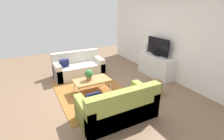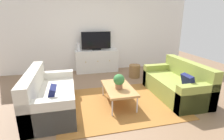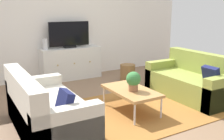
% 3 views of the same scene
% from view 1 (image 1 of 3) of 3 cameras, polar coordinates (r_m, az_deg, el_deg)
% --- Properties ---
extents(ground_plane, '(10.00, 10.00, 0.00)m').
position_cam_1_polar(ground_plane, '(5.00, -5.06, -7.02)').
color(ground_plane, '#84664C').
extents(wall_back, '(6.40, 0.12, 2.70)m').
position_cam_1_polar(wall_back, '(5.96, 18.03, 10.42)').
color(wall_back, white).
rests_on(wall_back, ground_plane).
extents(area_rug, '(2.50, 1.90, 0.01)m').
position_cam_1_polar(area_rug, '(4.95, -6.67, -7.32)').
color(area_rug, '#9E662D').
rests_on(area_rug, ground_plane).
extents(couch_left_side, '(0.85, 1.66, 0.82)m').
position_cam_1_polar(couch_left_side, '(6.10, -11.37, 0.81)').
color(couch_left_side, beige).
rests_on(couch_left_side, ground_plane).
extents(couch_right_side, '(0.85, 1.66, 0.82)m').
position_cam_1_polar(couch_right_side, '(3.71, 2.27, -12.79)').
color(couch_right_side, olive).
rests_on(couch_right_side, ground_plane).
extents(coffee_table, '(0.57, 1.01, 0.38)m').
position_cam_1_polar(coffee_table, '(4.81, -6.78, -3.60)').
color(coffee_table, '#B7844C').
rests_on(coffee_table, ground_plane).
extents(potted_plant, '(0.23, 0.23, 0.31)m').
position_cam_1_polar(potted_plant, '(4.72, -7.87, -1.50)').
color(potted_plant, '#936042').
rests_on(potted_plant, coffee_table).
extents(tv_console, '(1.41, 0.47, 0.74)m').
position_cam_1_polar(tv_console, '(6.08, 14.49, 1.41)').
color(tv_console, silver).
rests_on(tv_console, ground_plane).
extents(flat_screen_tv, '(0.97, 0.16, 0.60)m').
position_cam_1_polar(flat_screen_tv, '(5.91, 15.23, 7.58)').
color(flat_screen_tv, black).
rests_on(flat_screen_tv, tv_console).
extents(glass_vase, '(0.11, 0.11, 0.25)m').
position_cam_1_polar(glass_vase, '(6.36, 11.38, 7.22)').
color(glass_vase, silver).
rests_on(glass_vase, tv_console).
extents(wicker_basket, '(0.34, 0.34, 0.39)m').
position_cam_1_polar(wicker_basket, '(4.89, 14.73, -5.76)').
color(wicker_basket, olive).
rests_on(wicker_basket, ground_plane).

